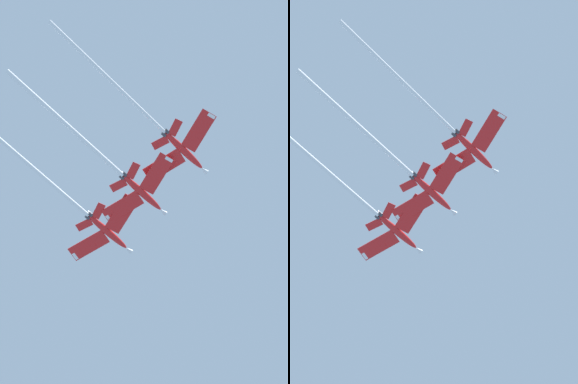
# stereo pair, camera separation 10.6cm
# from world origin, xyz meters

# --- Properties ---
(jet_inner_left) EXTENTS (35.98, 33.61, 9.14)m
(jet_inner_left) POSITION_xyz_m (1.35, -3.57, 108.37)
(jet_inner_left) COLOR red
(jet_centre) EXTENTS (34.57, 32.77, 8.96)m
(jet_centre) POSITION_xyz_m (10.53, 4.10, 107.98)
(jet_centre) COLOR red
(jet_inner_right) EXTENTS (34.73, 33.23, 9.09)m
(jet_inner_right) POSITION_xyz_m (17.92, 14.72, 109.60)
(jet_inner_right) COLOR red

